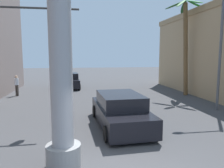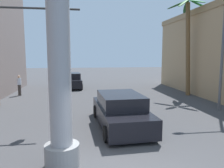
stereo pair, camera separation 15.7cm
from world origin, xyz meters
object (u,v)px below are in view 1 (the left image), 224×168
(neon_sign_pole, at_px, (59,1))
(car_lead, at_px, (120,111))
(street_lamp, at_px, (216,39))
(palm_tree_mid_right, at_px, (186,37))
(car_far, at_px, (69,81))
(pedestrian_far_left, at_px, (17,84))

(neon_sign_pole, xyz_separation_m, car_lead, (2.42, 3.52, -4.06))
(street_lamp, xyz_separation_m, palm_tree_mid_right, (0.85, 5.25, 0.53))
(street_lamp, height_order, car_lead, street_lamp)
(palm_tree_mid_right, bearing_deg, car_lead, -133.71)
(neon_sign_pole, relative_size, car_far, 2.24)
(car_lead, height_order, pedestrian_far_left, pedestrian_far_left)
(street_lamp, bearing_deg, palm_tree_mid_right, 80.78)
(street_lamp, xyz_separation_m, car_far, (-8.90, 10.93, -3.58))
(car_far, bearing_deg, pedestrian_far_left, -136.84)
(car_far, distance_m, palm_tree_mid_right, 12.02)
(car_lead, relative_size, palm_tree_mid_right, 0.65)
(palm_tree_mid_right, bearing_deg, car_far, 149.79)
(street_lamp, height_order, palm_tree_mid_right, palm_tree_mid_right)
(neon_sign_pole, bearing_deg, car_lead, 55.49)
(neon_sign_pole, relative_size, pedestrian_far_left, 5.97)
(car_lead, xyz_separation_m, palm_tree_mid_right, (7.05, 7.37, 4.11))
(car_far, height_order, pedestrian_far_left, pedestrian_far_left)
(car_far, bearing_deg, neon_sign_pole, -89.00)
(car_far, distance_m, pedestrian_far_left, 5.75)
(car_lead, bearing_deg, neon_sign_pole, -124.51)
(street_lamp, bearing_deg, neon_sign_pole, -146.77)
(palm_tree_mid_right, height_order, pedestrian_far_left, palm_tree_mid_right)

